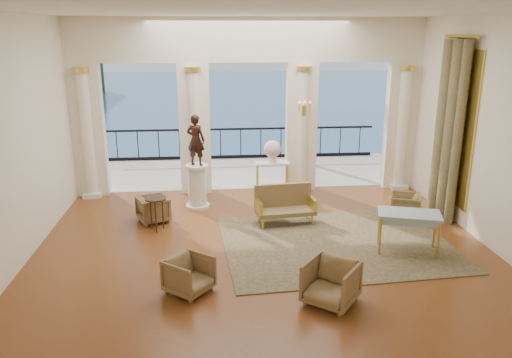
{
  "coord_description": "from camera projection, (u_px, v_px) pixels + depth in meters",
  "views": [
    {
      "loc": [
        -0.96,
        -9.02,
        4.2
      ],
      "look_at": [
        -0.1,
        0.6,
        1.29
      ],
      "focal_mm": 35.0,
      "sensor_mm": 36.0,
      "label": 1
    }
  ],
  "objects": [
    {
      "name": "console_table",
      "position": [
        272.0,
        168.0,
        13.13
      ],
      "size": [
        0.89,
        0.36,
        0.84
      ],
      "rotation": [
        0.0,
        0.0,
        0.02
      ],
      "color": "silver",
      "rests_on": "ground"
    },
    {
      "name": "armchair_c",
      "position": [
        405.0,
        206.0,
        11.4
      ],
      "size": [
        0.81,
        0.83,
        0.66
      ],
      "primitive_type": "imported",
      "rotation": [
        0.0,
        0.0,
        -1.98
      ],
      "color": "#4D4121",
      "rests_on": "ground"
    },
    {
      "name": "window_frame",
      "position": [
        456.0,
        127.0,
        11.11
      ],
      "size": [
        0.04,
        1.6,
        3.4
      ],
      "primitive_type": "cube",
      "color": "gold",
      "rests_on": "room_walls"
    },
    {
      "name": "balustrade",
      "position": [
        241.0,
        146.0,
        16.84
      ],
      "size": [
        9.0,
        0.06,
        1.03
      ],
      "color": "black",
      "rests_on": "terrace"
    },
    {
      "name": "side_table",
      "position": [
        156.0,
        202.0,
        10.68
      ],
      "size": [
        0.46,
        0.46,
        0.74
      ],
      "color": "black",
      "rests_on": "ground"
    },
    {
      "name": "armchair_b",
      "position": [
        331.0,
        281.0,
        7.87
      ],
      "size": [
        1.03,
        1.02,
        0.78
      ],
      "primitive_type": "imported",
      "rotation": [
        0.0,
        0.0,
        -0.66
      ],
      "color": "#4D4121",
      "rests_on": "ground"
    },
    {
      "name": "curtain",
      "position": [
        448.0,
        131.0,
        11.11
      ],
      "size": [
        0.33,
        1.4,
        4.09
      ],
      "color": "brown",
      "rests_on": "ground"
    },
    {
      "name": "sea",
      "position": [
        218.0,
        106.0,
        68.85
      ],
      "size": [
        160.0,
        160.0,
        0.0
      ],
      "primitive_type": "plane",
      "color": "#295391",
      "rests_on": "ground"
    },
    {
      "name": "armchair_d",
      "position": [
        153.0,
        208.0,
        11.27
      ],
      "size": [
        0.81,
        0.83,
        0.66
      ],
      "primitive_type": "imported",
      "rotation": [
        0.0,
        0.0,
        2.0
      ],
      "color": "#4D4121",
      "rests_on": "ground"
    },
    {
      "name": "room_walls",
      "position": [
        272.0,
        115.0,
        8.0
      ],
      "size": [
        9.0,
        9.0,
        9.0
      ],
      "color": "white",
      "rests_on": "ground"
    },
    {
      "name": "palm_tree",
      "position": [
        307.0,
        33.0,
        15.19
      ],
      "size": [
        2.0,
        2.0,
        4.5
      ],
      "color": "#4C3823",
      "rests_on": "terrace"
    },
    {
      "name": "pedestal",
      "position": [
        197.0,
        187.0,
        12.1
      ],
      "size": [
        0.59,
        0.59,
        1.08
      ],
      "color": "silver",
      "rests_on": "ground"
    },
    {
      "name": "armchair_a",
      "position": [
        189.0,
        273.0,
        8.22
      ],
      "size": [
        0.89,
        0.9,
        0.68
      ],
      "primitive_type": "imported",
      "rotation": [
        0.0,
        0.0,
        0.89
      ],
      "color": "#4D4121",
      "rests_on": "ground"
    },
    {
      "name": "terrace",
      "position": [
        244.0,
        172.0,
        15.44
      ],
      "size": [
        10.0,
        3.6,
        0.1
      ],
      "primitive_type": "cube",
      "color": "#A89B8A",
      "rests_on": "ground"
    },
    {
      "name": "floor",
      "position": [
        264.0,
        250.0,
        9.9
      ],
      "size": [
        9.0,
        9.0,
        0.0
      ],
      "primitive_type": "plane",
      "color": "#48210E",
      "rests_on": "ground"
    },
    {
      "name": "rug",
      "position": [
        336.0,
        243.0,
        10.19
      ],
      "size": [
        4.78,
        3.85,
        0.02
      ],
      "primitive_type": "cube",
      "rotation": [
        0.0,
        0.0,
        0.07
      ],
      "color": "#35381E",
      "rests_on": "ground"
    },
    {
      "name": "wall_sconce",
      "position": [
        304.0,
        110.0,
        12.72
      ],
      "size": [
        0.3,
        0.11,
        0.33
      ],
      "color": "gold",
      "rests_on": "arcade"
    },
    {
      "name": "arcade",
      "position": [
        248.0,
        95.0,
        12.8
      ],
      "size": [
        9.0,
        0.56,
        4.5
      ],
      "color": "#F0E2C4",
      "rests_on": "ground"
    },
    {
      "name": "urn",
      "position": [
        272.0,
        150.0,
        13.0
      ],
      "size": [
        0.45,
        0.45,
        0.59
      ],
      "color": "white",
      "rests_on": "console_table"
    },
    {
      "name": "game_table",
      "position": [
        409.0,
        217.0,
        9.63
      ],
      "size": [
        1.31,
        0.95,
        0.81
      ],
      "rotation": [
        0.0,
        0.0,
        -0.29
      ],
      "color": "#9DB8CB",
      "rests_on": "ground"
    },
    {
      "name": "headland",
      "position": [
        17.0,
        79.0,
        74.95
      ],
      "size": [
        22.0,
        18.0,
        6.0
      ],
      "primitive_type": "cube",
      "color": "black",
      "rests_on": "sea"
    },
    {
      "name": "settee",
      "position": [
        285.0,
        204.0,
        11.18
      ],
      "size": [
        1.36,
        0.7,
        0.87
      ],
      "rotation": [
        0.0,
        0.0,
        0.11
      ],
      "color": "#4D4121",
      "rests_on": "ground"
    },
    {
      "name": "statue",
      "position": [
        196.0,
        140.0,
        11.76
      ],
      "size": [
        0.53,
        0.45,
        1.22
      ],
      "primitive_type": "imported",
      "rotation": [
        0.0,
        0.0,
        2.72
      ],
      "color": "black",
      "rests_on": "pedestal"
    }
  ]
}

